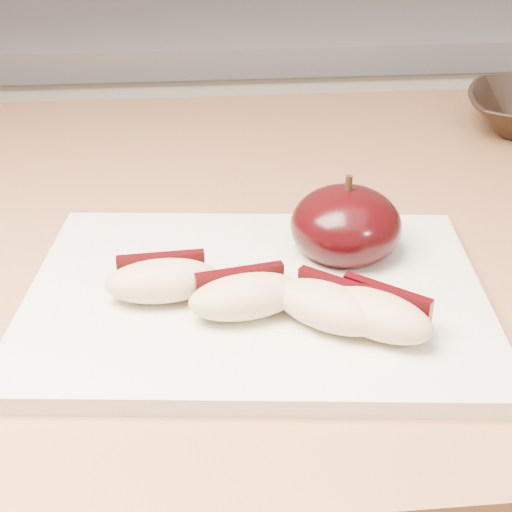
{
  "coord_description": "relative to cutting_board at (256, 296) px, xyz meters",
  "views": [
    {
      "loc": [
        -0.09,
        -0.04,
        1.17
      ],
      "look_at": [
        -0.05,
        0.36,
        0.94
      ],
      "focal_mm": 50.0,
      "sensor_mm": 36.0,
      "label": 1
    }
  ],
  "objects": [
    {
      "name": "cutting_board",
      "position": [
        0.0,
        0.0,
        0.0
      ],
      "size": [
        0.33,
        0.25,
        0.01
      ],
      "primitive_type": "cube",
      "rotation": [
        0.0,
        0.0,
        -0.11
      ],
      "color": "silver",
      "rests_on": "island_counter"
    },
    {
      "name": "back_cabinet",
      "position": [
        0.05,
        0.84,
        -0.44
      ],
      "size": [
        2.4,
        0.62,
        0.94
      ],
      "color": "silver",
      "rests_on": "ground"
    },
    {
      "name": "apple_wedge_b",
      "position": [
        -0.01,
        -0.03,
        0.02
      ],
      "size": [
        0.08,
        0.05,
        0.03
      ],
      "rotation": [
        0.0,
        0.0,
        0.19
      ],
      "color": "tan",
      "rests_on": "cutting_board"
    },
    {
      "name": "apple_wedge_d",
      "position": [
        0.07,
        -0.05,
        0.02
      ],
      "size": [
        0.08,
        0.07,
        0.03
      ],
      "rotation": [
        0.0,
        0.0,
        -0.69
      ],
      "color": "tan",
      "rests_on": "cutting_board"
    },
    {
      "name": "apple_wedge_a",
      "position": [
        -0.06,
        -0.0,
        0.02
      ],
      "size": [
        0.08,
        0.04,
        0.03
      ],
      "rotation": [
        0.0,
        0.0,
        0.07
      ],
      "color": "tan",
      "rests_on": "cutting_board"
    },
    {
      "name": "apple_wedge_c",
      "position": [
        0.04,
        -0.04,
        0.02
      ],
      "size": [
        0.08,
        0.07,
        0.03
      ],
      "rotation": [
        0.0,
        0.0,
        -0.68
      ],
      "color": "tan",
      "rests_on": "cutting_board"
    },
    {
      "name": "apple_half",
      "position": [
        0.07,
        0.05,
        0.03
      ],
      "size": [
        0.1,
        0.1,
        0.07
      ],
      "rotation": [
        0.0,
        0.0,
        0.37
      ],
      "color": "black",
      "rests_on": "cutting_board"
    }
  ]
}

